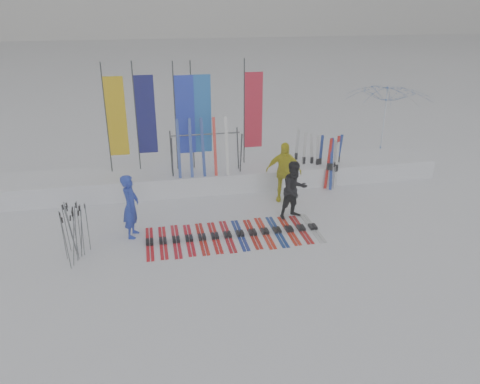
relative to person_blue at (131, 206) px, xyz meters
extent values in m
plane|color=white|center=(2.46, -1.73, -0.80)|extent=(120.00, 120.00, 0.00)
cube|color=white|center=(2.46, 2.87, -0.50)|extent=(14.00, 1.60, 0.60)
imported|color=#1E34AF|center=(0.00, 0.00, 0.00)|extent=(0.51, 0.66, 1.59)
imported|color=black|center=(4.19, 0.24, -0.02)|extent=(0.89, 0.78, 1.56)
imported|color=yellow|center=(4.23, 1.41, 0.07)|extent=(1.10, 0.75, 1.73)
imported|color=white|center=(8.79, 4.29, 0.57)|extent=(3.71, 3.75, 2.72)
cube|color=red|center=(0.38, -0.50, -0.76)|extent=(0.17, 1.66, 0.07)
cube|color=red|center=(0.70, -0.50, -0.76)|extent=(0.17, 1.64, 0.07)
cube|color=red|center=(1.01, -0.50, -0.76)|extent=(0.17, 1.70, 0.07)
cube|color=red|center=(1.33, -0.50, -0.76)|extent=(0.17, 1.61, 0.07)
cube|color=red|center=(1.64, -0.50, -0.76)|extent=(0.17, 1.64, 0.07)
cube|color=red|center=(1.96, -0.50, -0.76)|extent=(0.17, 1.62, 0.07)
cube|color=#AE0D17|center=(2.27, -0.50, -0.76)|extent=(0.17, 1.67, 0.07)
cube|color=navy|center=(2.58, -0.50, -0.76)|extent=(0.17, 1.62, 0.07)
cube|color=#AC180D|center=(2.90, -0.50, -0.76)|extent=(0.17, 1.57, 0.07)
cube|color=red|center=(3.21, -0.50, -0.76)|extent=(0.17, 1.69, 0.07)
cube|color=navy|center=(3.53, -0.50, -0.76)|extent=(0.17, 1.67, 0.07)
cube|color=red|center=(3.84, -0.50, -0.76)|extent=(0.17, 1.58, 0.07)
cube|color=#AD0D0E|center=(4.16, -0.50, -0.76)|extent=(0.17, 1.57, 0.07)
cube|color=#B7BABE|center=(4.47, -0.50, -0.76)|extent=(0.17, 1.59, 0.07)
cylinder|color=#595B60|center=(-1.21, -0.72, -0.18)|extent=(0.13, 0.04, 1.23)
cylinder|color=#595B60|center=(-1.20, -0.85, -0.20)|extent=(0.03, 0.13, 1.19)
cylinder|color=#595B60|center=(-1.36, -0.48, -0.18)|extent=(0.13, 0.02, 1.24)
cylinder|color=#595B60|center=(-1.35, -1.22, -0.18)|extent=(0.10, 0.14, 1.22)
cylinder|color=#595B60|center=(-0.96, -0.58, -0.18)|extent=(0.04, 0.13, 1.22)
cylinder|color=#595B60|center=(-1.17, -0.98, -0.18)|extent=(0.11, 0.03, 1.23)
cylinder|color=#595B60|center=(-1.16, -0.50, -0.18)|extent=(0.04, 0.10, 1.23)
cylinder|color=#595B60|center=(-1.47, -0.80, -0.22)|extent=(0.05, 0.09, 1.15)
cylinder|color=#595B60|center=(-1.08, -0.79, -0.22)|extent=(0.14, 0.04, 1.16)
cylinder|color=#595B60|center=(-1.35, -0.59, -0.19)|extent=(0.11, 0.15, 1.20)
cylinder|color=#595B60|center=(-1.42, -0.57, -0.17)|extent=(0.04, 0.17, 1.24)
cylinder|color=#595B60|center=(-1.20, -1.13, -0.19)|extent=(0.16, 0.11, 1.21)
cylinder|color=#595B60|center=(-1.07, -0.71, -0.18)|extent=(0.06, 0.08, 1.24)
cylinder|color=#383A3F|center=(-0.60, 3.14, 1.40)|extent=(0.04, 0.04, 3.20)
cube|color=gold|center=(-0.31, 3.14, 1.45)|extent=(0.55, 0.03, 2.30)
cylinder|color=#383A3F|center=(0.23, 3.21, 1.40)|extent=(0.04, 0.04, 3.20)
cube|color=#0D0F5C|center=(0.52, 3.21, 1.45)|extent=(0.55, 0.03, 2.30)
cylinder|color=#383A3F|center=(1.35, 2.96, 1.40)|extent=(0.04, 0.04, 3.20)
cube|color=#1A31CA|center=(1.64, 2.96, 1.45)|extent=(0.55, 0.03, 2.30)
cylinder|color=#383A3F|center=(1.85, 2.98, 1.40)|extent=(0.04, 0.04, 3.20)
cube|color=blue|center=(2.14, 2.98, 1.45)|extent=(0.55, 0.03, 2.30)
cylinder|color=#383A3F|center=(3.45, 3.15, 1.40)|extent=(0.04, 0.04, 3.20)
cube|color=red|center=(3.74, 3.15, 1.45)|extent=(0.55, 0.03, 2.30)
cylinder|color=#383A3F|center=(1.16, 2.22, 0.43)|extent=(0.04, 0.30, 1.23)
cylinder|color=#383A3F|center=(1.16, 2.72, 0.43)|extent=(0.04, 0.30, 1.23)
cylinder|color=#383A3F|center=(3.16, 2.22, 0.43)|extent=(0.04, 0.30, 1.23)
cylinder|color=#383A3F|center=(3.16, 2.72, 0.43)|extent=(0.04, 0.30, 1.23)
cylinder|color=#383A3F|center=(2.16, 2.47, 0.98)|extent=(2.00, 0.04, 0.04)
cube|color=silver|center=(5.66, 2.51, -0.04)|extent=(0.09, 0.04, 1.51)
cube|color=navy|center=(5.86, 1.89, 0.01)|extent=(0.09, 0.04, 1.61)
cube|color=red|center=(6.16, 2.21, -0.01)|extent=(0.09, 0.02, 1.57)
cube|color=red|center=(5.78, 1.95, 0.01)|extent=(0.09, 0.05, 1.61)
cube|color=silver|center=(5.13, 3.06, 0.02)|extent=(0.09, 0.03, 1.63)
cube|color=silver|center=(5.25, 2.63, 0.01)|extent=(0.09, 0.04, 1.62)
cube|color=silver|center=(6.06, 1.95, -0.07)|extent=(0.09, 0.04, 1.46)
cube|color=navy|center=(5.75, 2.53, -0.03)|extent=(0.09, 0.03, 1.52)
cube|color=silver|center=(5.52, 2.67, -0.02)|extent=(0.09, 0.02, 1.55)
cube|color=silver|center=(6.11, 2.19, -0.07)|extent=(0.09, 0.04, 1.46)
cube|color=navy|center=(6.39, 2.63, -0.04)|extent=(0.09, 0.04, 1.51)
camera|label=1|loc=(0.57, -10.55, 4.66)|focal=35.00mm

